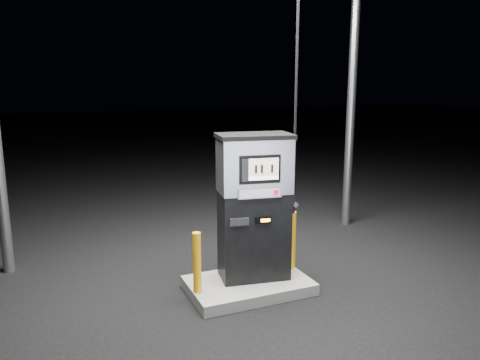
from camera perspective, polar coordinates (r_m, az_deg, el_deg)
name	(u,v)px	position (r m, az deg, el deg)	size (l,w,h in m)	color
ground	(248,291)	(6.48, 1.03, -13.32)	(80.00, 80.00, 0.00)	black
pump_island	(248,285)	(6.44, 1.03, -12.72)	(1.60, 1.00, 0.15)	gray
fuel_dispenser	(254,205)	(6.21, 1.76, -3.10)	(1.12, 0.72, 4.05)	black
bollard_left	(197,263)	(5.95, -5.26, -10.01)	(0.11, 0.11, 0.79)	#F1A80D
bollard_right	(292,240)	(6.70, 6.32, -7.29)	(0.11, 0.11, 0.83)	#F1A80D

